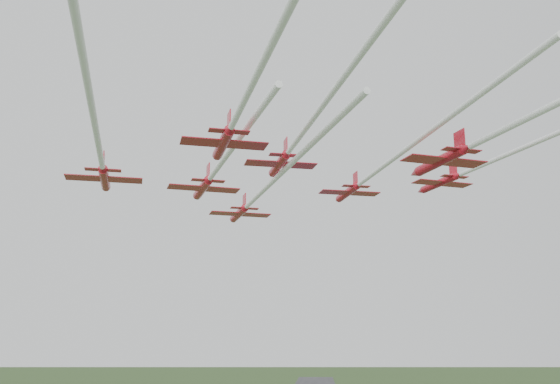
# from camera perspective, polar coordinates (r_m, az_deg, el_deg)

# --- Properties ---
(jet_lead) EXTENTS (22.22, 56.78, 2.93)m
(jet_lead) POSITION_cam_1_polar(r_m,az_deg,el_deg) (88.55, -1.95, -0.24)
(jet_lead) COLOR red
(jet_row2_left) EXTENTS (18.19, 42.31, 2.96)m
(jet_row2_left) POSITION_cam_1_polar(r_m,az_deg,el_deg) (80.29, -6.10, 1.70)
(jet_row2_left) COLOR red
(jet_row2_right) EXTENTS (17.63, 53.26, 2.60)m
(jet_row2_right) POSITION_cam_1_polar(r_m,az_deg,el_deg) (79.36, 9.14, 2.14)
(jet_row2_right) COLOR red
(jet_row3_left) EXTENTS (21.38, 63.14, 2.54)m
(jet_row3_left) POSITION_cam_1_polar(r_m,az_deg,el_deg) (56.78, -16.52, 5.66)
(jet_row3_left) COLOR red
(jet_row3_mid) EXTENTS (16.48, 49.51, 2.60)m
(jet_row3_mid) POSITION_cam_1_polar(r_m,az_deg,el_deg) (65.48, 2.01, 5.33)
(jet_row3_mid) COLOR red
(jet_row3_right) EXTENTS (21.72, 48.23, 2.47)m
(jet_row3_right) POSITION_cam_1_polar(r_m,az_deg,el_deg) (78.13, 19.25, 2.91)
(jet_row3_right) COLOR red
(jet_row4_left) EXTENTS (19.39, 54.02, 2.60)m
(jet_row4_left) POSITION_cam_1_polar(r_m,az_deg,el_deg) (50.68, -2.91, 9.12)
(jet_row4_left) COLOR red
(jet_row4_right) EXTENTS (20.83, 47.19, 2.69)m
(jet_row4_right) POSITION_cam_1_polar(r_m,az_deg,el_deg) (59.46, 20.10, 5.56)
(jet_row4_right) COLOR red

